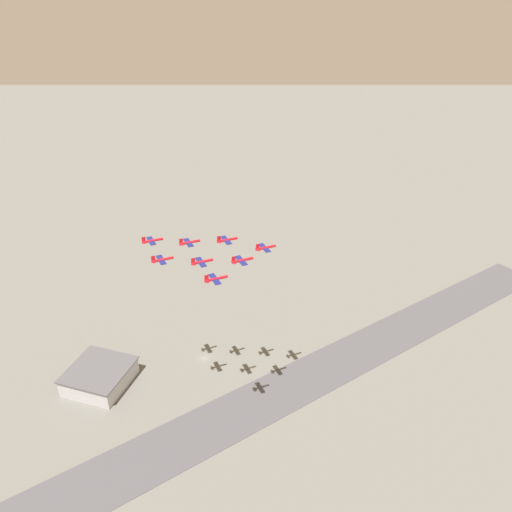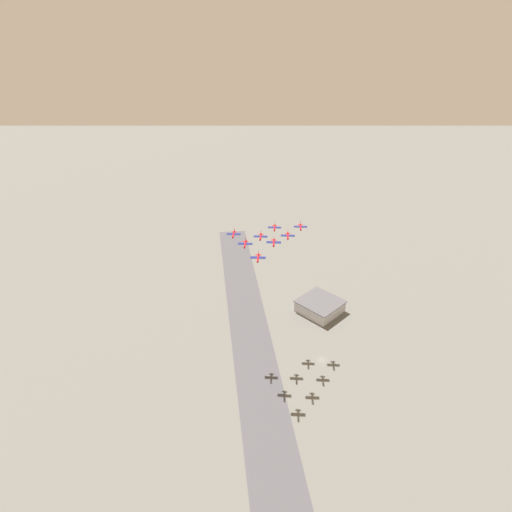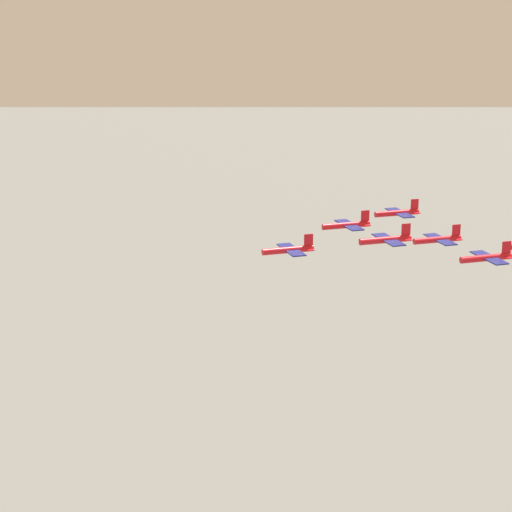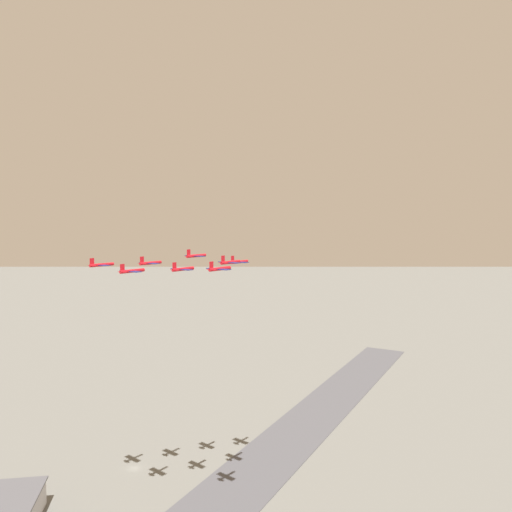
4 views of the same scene
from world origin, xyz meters
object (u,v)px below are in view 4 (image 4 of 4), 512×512
jet_2 (230,262)px  jet_4 (182,269)px  jet_7 (131,271)px  jet_3 (150,263)px  jet_5 (219,269)px  jet_1 (196,256)px  jet_6 (101,265)px  jet_0 (239,262)px

jet_2 → jet_4: bearing=-120.5°
jet_2 → jet_7: size_ratio=1.00×
jet_3 → jet_5: (-23.48, -21.12, 0.11)m
jet_1 → jet_7: jet_1 is taller
jet_6 → jet_4: bearing=29.5°
jet_4 → jet_2: bearing=59.5°
jet_6 → jet_1: bearing=59.5°
jet_1 → jet_7: bearing=-90.0°
jet_4 → jet_6: 27.24m
jet_4 → jet_6: bearing=-150.5°
jet_0 → jet_5: size_ratio=1.00×
jet_0 → jet_7: jet_0 is taller
jet_2 → jet_7: jet_2 is taller
jet_0 → jet_6: (-9.32, 45.77, 0.50)m
jet_2 → jet_4: size_ratio=1.00×
jet_1 → jet_3: size_ratio=1.00×
jet_3 → jet_5: size_ratio=1.00×
jet_1 → jet_2: bearing=-0.0°
jet_2 → jet_3: jet_2 is taller
jet_5 → jet_7: size_ratio=1.00×
jet_6 → jet_3: bearing=59.5°
jet_1 → jet_5: size_ratio=1.00×
jet_2 → jet_7: bearing=-120.5°
jet_5 → jet_7: jet_5 is taller
jet_5 → jet_2: bearing=120.5°
jet_0 → jet_5: bearing=-59.5°
jet_1 → jet_4: 15.86m
jet_2 → jet_3: 27.23m
jet_0 → jet_6: jet_6 is taller
jet_2 → jet_4: jet_2 is taller
jet_3 → jet_2: bearing=29.5°
jet_3 → jet_7: (-14.85, 4.70, -1.01)m
jet_4 → jet_0: bearing=90.0°
jet_3 → jet_5: jet_5 is taller
jet_3 → jet_6: bearing=-120.5°
jet_0 → jet_7: (-21.06, 35.21, -0.42)m
jet_4 → jet_5: size_ratio=1.00×
jet_1 → jet_5: (-26.58, -5.86, -1.88)m
jet_0 → jet_2: 15.62m
jet_1 → jet_4: (-14.85, 4.70, -3.00)m
jet_3 → jet_7: size_ratio=1.00×
jet_1 → jet_6: 31.21m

